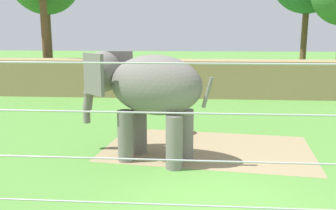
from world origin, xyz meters
TOP-DOWN VIEW (x-y plane):
  - dirt_patch at (-0.08, 4.12)m, footprint 6.70×4.40m
  - embankment_wall at (0.00, 13.50)m, footprint 36.00×1.80m
  - elephant at (-1.87, 3.07)m, footprint 3.91×2.41m
  - enrichment_ball at (-1.03, 5.78)m, footprint 0.77×0.77m
  - cable_fence at (0.00, -3.11)m, footprint 12.20×0.26m

SIDE VIEW (x-z plane):
  - dirt_patch at x=-0.08m, z-range 0.00..0.01m
  - enrichment_ball at x=-1.03m, z-range 0.00..0.77m
  - embankment_wall at x=0.00m, z-range 0.00..2.02m
  - cable_fence at x=0.00m, z-range 0.01..3.42m
  - elephant at x=-1.87m, z-range 0.49..3.53m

